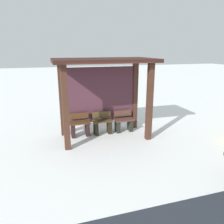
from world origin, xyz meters
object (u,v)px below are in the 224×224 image
Objects in this scene: bus_shelter at (103,80)px; bench_center_inside at (103,125)px; bench_left_inside at (80,127)px; bench_right_inside at (124,123)px.

bus_shelter is 4.13× the size of bench_center_inside.
bench_right_inside is at bearing -0.00° from bench_left_inside.
bench_left_inside is 1.04× the size of bench_right_inside.
bench_left_inside reaches higher than bench_center_inside.
bench_center_inside is 1.03× the size of bench_right_inside.
bench_left_inside is 1.01× the size of bench_center_inside.
bus_shelter reaches higher than bench_right_inside.
bus_shelter is 4.25× the size of bench_right_inside.
bus_shelter is at bearing -90.00° from bench_center_inside.
bus_shelter is at bearing -10.07° from bench_left_inside.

